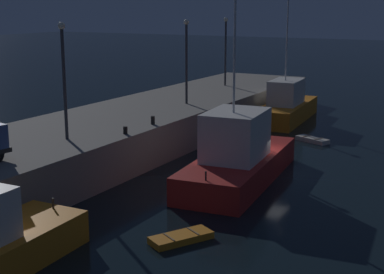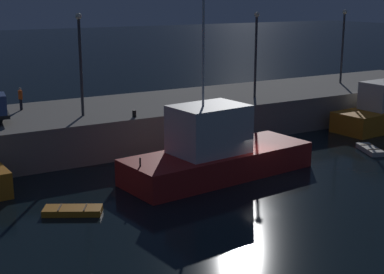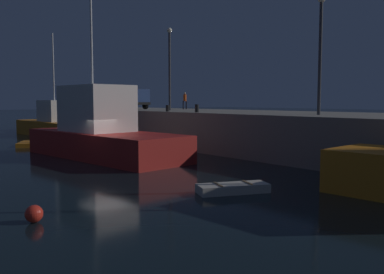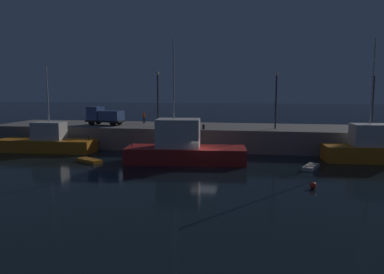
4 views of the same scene
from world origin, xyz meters
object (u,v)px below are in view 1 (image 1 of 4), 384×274
at_px(fishing_boat_blue, 238,157).
at_px(rowboat_white_mid, 181,238).
at_px(lamp_post_central, 226,45).
at_px(dinghy_orange_near, 312,140).
at_px(bollard_central, 153,120).
at_px(lamp_post_west, 64,71).
at_px(bollard_west, 125,130).
at_px(lamp_post_east, 186,54).
at_px(fishing_boat_white, 287,106).

xyz_separation_m(fishing_boat_blue, rowboat_white_mid, (-9.85, -1.56, -1.42)).
xyz_separation_m(rowboat_white_mid, lamp_post_central, (31.47, 12.85, 6.73)).
distance_m(dinghy_orange_near, bollard_central, 14.40).
bearing_deg(lamp_post_central, bollard_central, -168.24).
xyz_separation_m(dinghy_orange_near, lamp_post_central, (8.81, 12.18, 6.73)).
relative_size(rowboat_white_mid, bollard_central, 5.52).
xyz_separation_m(lamp_post_west, bollard_central, (6.35, -2.23, -3.92)).
bearing_deg(rowboat_white_mid, bollard_west, 48.32).
distance_m(lamp_post_central, bollard_central, 21.28).
bearing_deg(bollard_west, lamp_post_central, 10.38).
bearing_deg(lamp_post_east, bollard_central, -165.72).
bearing_deg(lamp_post_central, bollard_west, -169.62).
bearing_deg(bollard_west, fishing_boat_blue, -71.46).
bearing_deg(lamp_post_west, bollard_central, -19.31).
relative_size(lamp_post_east, lamp_post_central, 1.01).
height_order(dinghy_orange_near, bollard_west, bollard_west).
bearing_deg(fishing_boat_white, lamp_post_central, 78.58).
relative_size(fishing_boat_white, rowboat_white_mid, 4.03).
distance_m(fishing_boat_blue, bollard_west, 7.42).
xyz_separation_m(fishing_boat_blue, lamp_post_west, (-5.22, 9.25, 5.40)).
relative_size(fishing_boat_blue, bollard_central, 22.20).
relative_size(rowboat_white_mid, lamp_post_west, 0.45).
height_order(lamp_post_west, bollard_west, lamp_post_west).
bearing_deg(lamp_post_west, rowboat_white_mid, -113.19).
bearing_deg(lamp_post_east, rowboat_white_mid, -151.25).
bearing_deg(dinghy_orange_near, fishing_boat_blue, 176.03).
bearing_deg(lamp_post_central, lamp_post_east, -170.13).
bearing_deg(dinghy_orange_near, lamp_post_east, 106.42).
relative_size(fishing_boat_white, bollard_central, 22.22).
bearing_deg(fishing_boat_blue, bollard_central, 80.84).
xyz_separation_m(fishing_boat_white, bollard_central, (-19.02, 3.03, 1.63)).
relative_size(lamp_post_east, bollard_west, 14.14).
bearing_deg(bollard_central, dinghy_orange_near, -34.11).
xyz_separation_m(fishing_boat_white, lamp_post_east, (-10.32, 5.24, 5.48)).
xyz_separation_m(fishing_boat_blue, lamp_post_east, (9.83, 9.23, 5.33)).
distance_m(lamp_post_east, lamp_post_central, 11.97).
distance_m(fishing_boat_white, bollard_central, 19.33).
relative_size(fishing_boat_blue, dinghy_orange_near, 4.30).
bearing_deg(lamp_post_central, dinghy_orange_near, -125.89).
bearing_deg(bollard_central, lamp_post_west, 160.69).
xyz_separation_m(fishing_boat_white, rowboat_white_mid, (-30.00, -5.55, -1.28)).
distance_m(fishing_boat_blue, lamp_post_west, 11.91).
bearing_deg(bollard_west, lamp_post_east, 10.87).
relative_size(dinghy_orange_near, bollard_central, 5.17).
distance_m(fishing_boat_blue, bollard_central, 7.27).
xyz_separation_m(rowboat_white_mid, bollard_central, (10.98, 8.58, 2.91)).
xyz_separation_m(lamp_post_west, lamp_post_east, (15.05, -0.01, -0.07)).
distance_m(rowboat_white_mid, bollard_central, 14.24).
bearing_deg(dinghy_orange_near, bollard_central, 145.89).
bearing_deg(fishing_boat_blue, lamp_post_east, 43.22).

